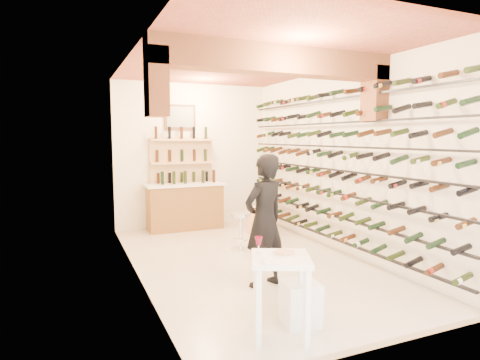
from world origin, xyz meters
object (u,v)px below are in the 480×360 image
(tasting_table, at_px, (280,271))
(person, at_px, (264,221))
(back_counter, at_px, (185,205))
(chrome_barstool, at_px, (241,229))
(wine_rack, at_px, (328,164))
(crate_lower, at_px, (262,227))
(white_stool, at_px, (300,303))

(tasting_table, bearing_deg, person, 94.28)
(back_counter, height_order, chrome_barstool, back_counter)
(back_counter, height_order, person, person)
(wine_rack, xyz_separation_m, crate_lower, (-0.49, 1.57, -1.40))
(person, bearing_deg, chrome_barstool, -120.96)
(white_stool, distance_m, crate_lower, 4.08)
(wine_rack, bearing_deg, crate_lower, 107.47)
(wine_rack, relative_size, crate_lower, 11.19)
(wine_rack, bearing_deg, back_counter, 124.66)
(wine_rack, relative_size, tasting_table, 5.65)
(back_counter, bearing_deg, wine_rack, -55.34)
(back_counter, distance_m, person, 3.75)
(wine_rack, height_order, back_counter, wine_rack)
(person, distance_m, crate_lower, 3.04)
(chrome_barstool, bearing_deg, tasting_table, -106.15)
(white_stool, bearing_deg, chrome_barstool, 79.35)
(chrome_barstool, bearing_deg, wine_rack, -24.79)
(wine_rack, relative_size, chrome_barstool, 8.50)
(wine_rack, distance_m, back_counter, 3.38)
(back_counter, height_order, crate_lower, back_counter)
(back_counter, relative_size, crate_lower, 3.34)
(tasting_table, xyz_separation_m, white_stool, (0.34, 0.16, -0.45))
(back_counter, xyz_separation_m, chrome_barstool, (0.46, -2.01, -0.14))
(wine_rack, xyz_separation_m, white_stool, (-1.92, -2.26, -1.32))
(white_stool, height_order, crate_lower, white_stool)
(wine_rack, height_order, white_stool, wine_rack)
(tasting_table, distance_m, chrome_barstool, 3.19)
(person, relative_size, crate_lower, 3.52)
(chrome_barstool, bearing_deg, white_stool, -100.65)
(white_stool, relative_size, chrome_barstool, 0.69)
(back_counter, xyz_separation_m, person, (0.06, -3.73, 0.36))
(white_stool, relative_size, person, 0.26)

